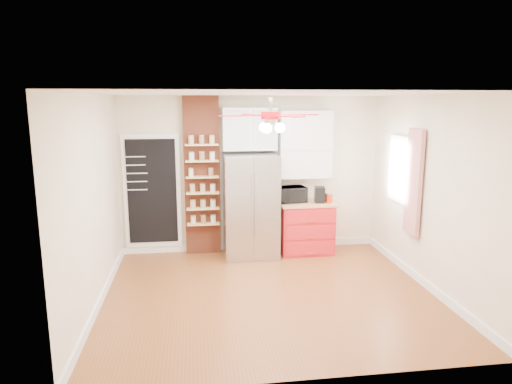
{
  "coord_description": "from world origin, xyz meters",
  "views": [
    {
      "loc": [
        -0.98,
        -5.8,
        2.61
      ],
      "look_at": [
        -0.06,
        0.9,
        1.26
      ],
      "focal_mm": 32.0,
      "sensor_mm": 36.0,
      "label": 1
    }
  ],
  "objects": [
    {
      "name": "fridge",
      "position": [
        -0.05,
        1.63,
        0.88
      ],
      "size": [
        0.9,
        0.7,
        1.75
      ],
      "primitive_type": "cube",
      "color": "#B2B2B7",
      "rests_on": "floor"
    },
    {
      "name": "pantry_jar_oats",
      "position": [
        -1.04,
        1.75,
        1.44
      ],
      "size": [
        0.09,
        0.09,
        0.13
      ],
      "primitive_type": "cylinder",
      "rotation": [
        0.0,
        0.0,
        -0.17
      ],
      "color": "beige",
      "rests_on": "brick_pillar"
    },
    {
      "name": "upper_glass_cabinet",
      "position": [
        -0.05,
        1.82,
        2.15
      ],
      "size": [
        0.9,
        0.35,
        0.7
      ],
      "primitive_type": "cube",
      "color": "white",
      "rests_on": "wall_back"
    },
    {
      "name": "upper_shelf_unit",
      "position": [
        0.92,
        1.85,
        1.88
      ],
      "size": [
        0.9,
        0.3,
        1.15
      ],
      "primitive_type": "cube",
      "color": "white",
      "rests_on": "wall_back"
    },
    {
      "name": "ceiling_fan",
      "position": [
        0.0,
        0.0,
        2.42
      ],
      "size": [
        1.4,
        1.4,
        0.44
      ],
      "color": "silver",
      "rests_on": "ceiling"
    },
    {
      "name": "toaster_oven",
      "position": [
        0.66,
        1.7,
        1.03
      ],
      "size": [
        0.53,
        0.41,
        0.27
      ],
      "primitive_type": "imported",
      "rotation": [
        0.0,
        0.0,
        0.18
      ],
      "color": "black",
      "rests_on": "red_cabinet"
    },
    {
      "name": "wall_front",
      "position": [
        0.0,
        -2.0,
        1.35
      ],
      "size": [
        4.5,
        0.02,
        2.7
      ],
      "primitive_type": "cube",
      "color": "beige",
      "rests_on": "floor"
    },
    {
      "name": "red_cabinet",
      "position": [
        0.92,
        1.68,
        0.45
      ],
      "size": [
        0.94,
        0.64,
        0.9
      ],
      "color": "red",
      "rests_on": "floor"
    },
    {
      "name": "floor",
      "position": [
        0.0,
        0.0,
        0.0
      ],
      "size": [
        4.5,
        4.5,
        0.0
      ],
      "primitive_type": "plane",
      "color": "brown",
      "rests_on": "ground"
    },
    {
      "name": "canister_right",
      "position": [
        1.29,
        1.64,
        0.97
      ],
      "size": [
        0.11,
        0.11,
        0.14
      ],
      "primitive_type": "cylinder",
      "rotation": [
        0.0,
        0.0,
        -0.16
      ],
      "color": "red",
      "rests_on": "red_cabinet"
    },
    {
      "name": "curtain",
      "position": [
        2.18,
        0.35,
        1.45
      ],
      "size": [
        0.06,
        0.4,
        1.55
      ],
      "primitive_type": "cube",
      "color": "red",
      "rests_on": "wall_right"
    },
    {
      "name": "wall_right",
      "position": [
        2.25,
        0.0,
        1.35
      ],
      "size": [
        0.02,
        4.0,
        2.7
      ],
      "primitive_type": "cube",
      "color": "beige",
      "rests_on": "floor"
    },
    {
      "name": "pantry_jar_beans",
      "position": [
        -0.7,
        1.79,
        1.43
      ],
      "size": [
        0.09,
        0.09,
        0.12
      ],
      "primitive_type": "cylinder",
      "rotation": [
        0.0,
        0.0,
        -0.06
      ],
      "color": "#9C724F",
      "rests_on": "brick_pillar"
    },
    {
      "name": "wall_left",
      "position": [
        -2.25,
        0.0,
        1.35
      ],
      "size": [
        0.02,
        4.0,
        2.7
      ],
      "primitive_type": "cube",
      "color": "beige",
      "rests_on": "floor"
    },
    {
      "name": "window",
      "position": [
        2.23,
        0.9,
        1.55
      ],
      "size": [
        0.04,
        0.75,
        1.05
      ],
      "primitive_type": "cube",
      "color": "white",
      "rests_on": "wall_right"
    },
    {
      "name": "wall_back",
      "position": [
        0.0,
        2.0,
        1.35
      ],
      "size": [
        4.5,
        0.02,
        2.7
      ],
      "primitive_type": "cube",
      "color": "beige",
      "rests_on": "floor"
    },
    {
      "name": "brick_pillar",
      "position": [
        -0.85,
        1.92,
        1.35
      ],
      "size": [
        0.6,
        0.16,
        2.7
      ],
      "primitive_type": "cube",
      "color": "brown",
      "rests_on": "floor"
    },
    {
      "name": "coffee_maker",
      "position": [
        1.13,
        1.61,
        1.03
      ],
      "size": [
        0.19,
        0.22,
        0.27
      ],
      "primitive_type": "cube",
      "rotation": [
        0.0,
        0.0,
        -0.15
      ],
      "color": "black",
      "rests_on": "red_cabinet"
    },
    {
      "name": "chalkboard",
      "position": [
        -1.7,
        1.96,
        1.1
      ],
      "size": [
        0.95,
        0.05,
        1.95
      ],
      "color": "white",
      "rests_on": "wall_back"
    },
    {
      "name": "ceiling",
      "position": [
        0.0,
        0.0,
        2.7
      ],
      "size": [
        4.5,
        4.5,
        0.0
      ],
      "primitive_type": "plane",
      "color": "white",
      "rests_on": "wall_back"
    },
    {
      "name": "canister_left",
      "position": [
        1.29,
        1.54,
        0.98
      ],
      "size": [
        0.11,
        0.11,
        0.16
      ],
      "primitive_type": "cylinder",
      "rotation": [
        0.0,
        0.0,
        -0.02
      ],
      "color": "red",
      "rests_on": "red_cabinet"
    }
  ]
}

